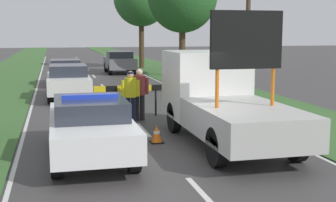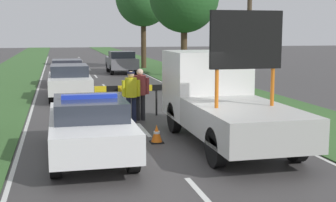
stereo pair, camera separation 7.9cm
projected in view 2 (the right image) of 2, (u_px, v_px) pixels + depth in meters
ground_plane at (168, 157)px, 11.10m from camera, size 160.00×160.00×0.00m
lane_markings at (103, 84)px, 26.39m from camera, size 7.10×63.09×0.01m
grass_verge_left at (7, 79)px, 29.07m from camera, size 3.94×120.00×0.03m
grass_verge_right at (180, 76)px, 31.62m from camera, size 3.94×120.00×0.03m
police_car at (90, 125)px, 11.03m from camera, size 1.84×4.79×1.53m
work_truck at (220, 97)px, 12.77m from camera, size 2.17×5.97×3.44m
road_barrier at (129, 91)px, 16.34m from camera, size 2.42×0.08×1.10m
police_officer at (131, 92)px, 15.25m from camera, size 0.61×0.39×1.69m
pedestrian_civilian at (140, 90)px, 15.62m from camera, size 0.62×0.40×1.74m
traffic_cone_near_police at (157, 134)px, 12.53m from camera, size 0.35×0.35×0.49m
traffic_cone_centre_front at (89, 114)px, 15.56m from camera, size 0.37×0.37×0.52m
queued_car_van_white at (69, 81)px, 20.77m from camera, size 1.80×4.55×1.51m
queued_car_wagon_maroon at (67, 72)px, 26.19m from camera, size 1.79×4.07×1.42m
queued_car_suv_grey at (121, 62)px, 33.55m from camera, size 1.91×4.03×1.56m
utility_pole at (249, 21)px, 20.13m from camera, size 1.20×0.20×6.63m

